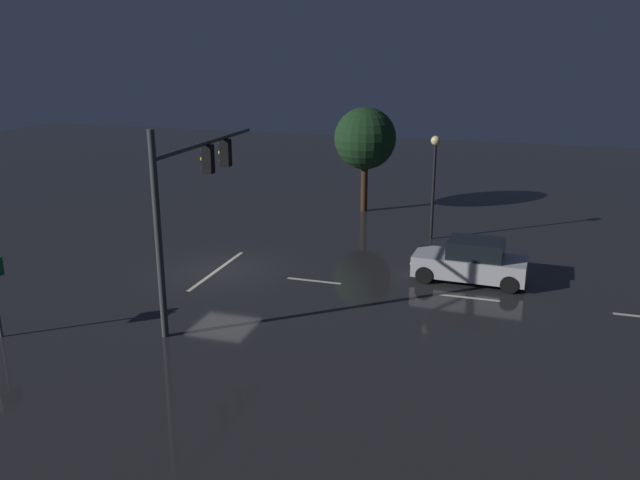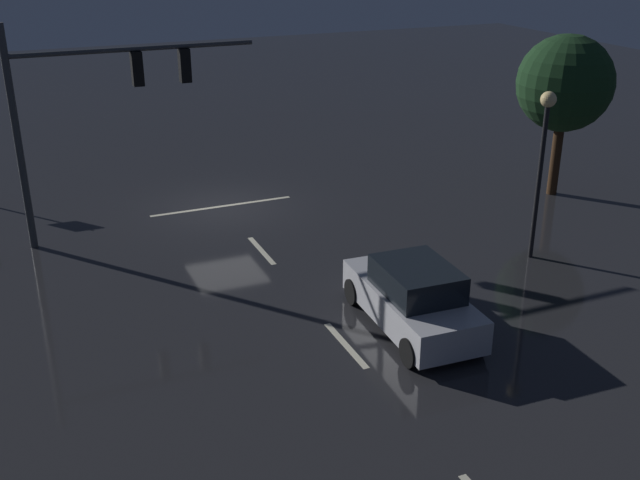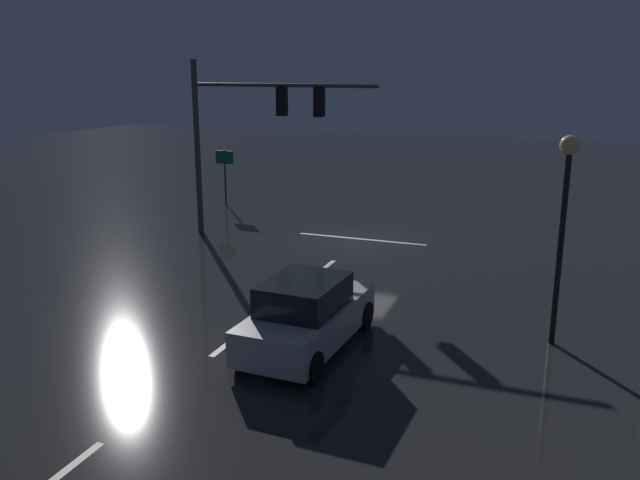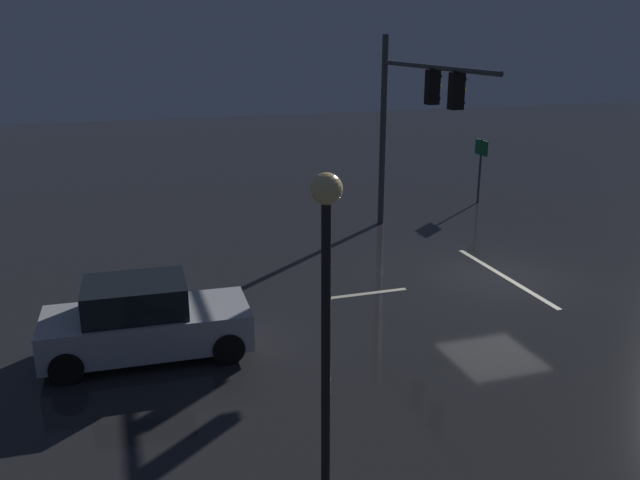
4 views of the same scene
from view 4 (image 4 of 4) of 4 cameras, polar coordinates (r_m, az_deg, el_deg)
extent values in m
plane|color=#232326|center=(19.58, 15.09, -3.11)|extent=(80.00, 80.00, 0.00)
cylinder|color=#383A3D|center=(23.68, 5.43, 9.17)|extent=(0.22, 0.22, 6.61)
cylinder|color=#383A3D|center=(20.24, 9.71, 14.41)|extent=(7.14, 0.14, 0.14)
cube|color=black|center=(20.27, 9.63, 12.80)|extent=(0.32, 0.36, 1.00)
sphere|color=black|center=(20.34, 10.16, 13.70)|extent=(0.20, 0.20, 0.20)
sphere|color=yellow|center=(20.36, 10.11, 12.80)|extent=(0.20, 0.20, 0.20)
sphere|color=black|center=(20.39, 10.07, 11.90)|extent=(0.20, 0.20, 0.20)
cube|color=black|center=(19.02, 11.62, 12.41)|extent=(0.32, 0.36, 1.00)
sphere|color=black|center=(19.09, 12.20, 13.36)|extent=(0.20, 0.20, 0.20)
sphere|color=yellow|center=(19.11, 12.13, 12.40)|extent=(0.20, 0.20, 0.20)
sphere|color=black|center=(19.14, 12.07, 11.45)|extent=(0.20, 0.20, 0.20)
cube|color=beige|center=(17.81, 4.13, -4.59)|extent=(0.16, 2.20, 0.01)
cube|color=beige|center=(16.68, -15.53, -6.79)|extent=(0.16, 2.20, 0.01)
cube|color=beige|center=(19.68, 15.55, -3.04)|extent=(5.00, 0.16, 0.01)
cube|color=#B7B7BC|center=(14.76, -14.58, -7.35)|extent=(1.97, 4.37, 0.80)
cube|color=black|center=(14.48, -15.59, -4.74)|extent=(1.68, 2.16, 0.68)
cylinder|color=black|center=(15.71, -8.72, -6.52)|extent=(0.25, 0.69, 0.68)
cylinder|color=black|center=(14.20, -7.87, -9.20)|extent=(0.25, 0.69, 0.68)
cylinder|color=black|center=(15.73, -20.45, -7.45)|extent=(0.25, 0.69, 0.68)
cylinder|color=black|center=(14.22, -20.94, -10.22)|extent=(0.25, 0.69, 0.68)
sphere|color=#F9EFC6|center=(15.47, -6.77, -5.51)|extent=(0.20, 0.20, 0.20)
sphere|color=#F9EFC6|center=(14.29, -5.95, -7.47)|extent=(0.20, 0.20, 0.20)
cylinder|color=black|center=(9.66, 0.51, -9.76)|extent=(0.14, 0.14, 4.49)
sphere|color=#F9D88C|center=(8.82, 0.55, 4.42)|extent=(0.44, 0.44, 0.44)
cylinder|color=#383A3D|center=(27.70, 13.56, 5.77)|extent=(0.09, 0.09, 2.62)
cube|color=#0F6033|center=(27.53, 13.70, 7.72)|extent=(0.90, 0.08, 0.60)
camera|label=1|loc=(38.88, -21.04, 19.97)|focal=37.52mm
camera|label=2|loc=(25.84, -52.23, 16.39)|focal=42.43mm
camera|label=3|loc=(15.21, -76.09, 3.10)|focal=37.36mm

